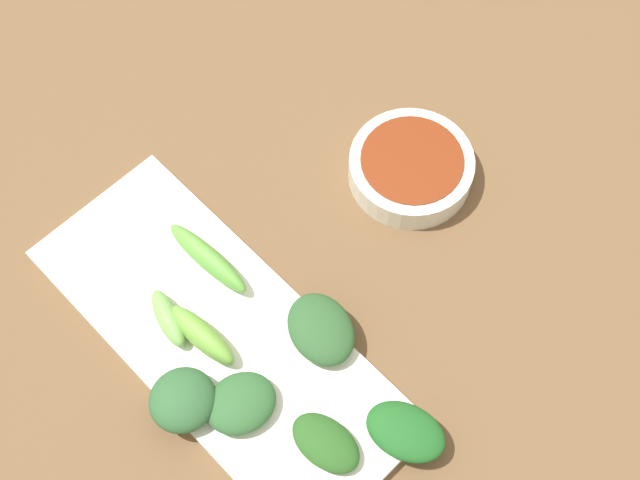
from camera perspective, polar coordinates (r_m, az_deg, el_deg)
tabletop at (r=0.83m, az=-1.96°, el=-3.71°), size 2.10×2.10×0.02m
sauce_bowl at (r=0.87m, az=5.94°, el=4.75°), size 0.12×0.12×0.03m
serving_plate at (r=0.81m, az=-6.44°, el=-6.30°), size 0.15×0.38×0.01m
broccoli_leafy_0 at (r=0.77m, az=-8.92°, el=-10.26°), size 0.06×0.06×0.03m
broccoli_stalk_1 at (r=0.82m, az=-7.32°, el=-1.17°), size 0.03×0.10×0.03m
broccoli_leafy_2 at (r=0.76m, az=0.38°, el=-13.07°), size 0.05×0.07×0.02m
broccoli_leafy_3 at (r=0.76m, az=5.60°, el=-12.31°), size 0.07×0.08×0.02m
broccoli_stalk_4 at (r=0.79m, az=-7.72°, el=-6.15°), size 0.03×0.08×0.03m
broccoli_leafy_5 at (r=0.78m, az=0.07°, el=-5.83°), size 0.07×0.08×0.02m
broccoli_stalk_6 at (r=0.80m, az=-9.84°, el=-5.04°), size 0.04×0.06×0.02m
broccoli_leafy_7 at (r=0.77m, az=-5.18°, el=-10.54°), size 0.07×0.07×0.02m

